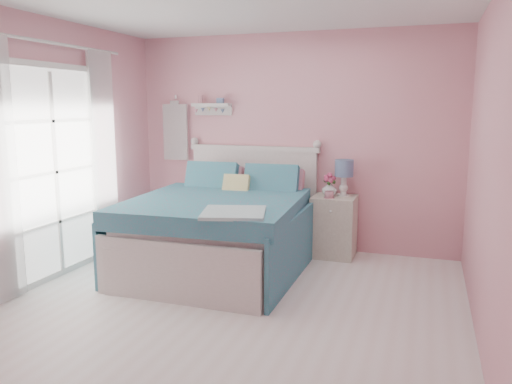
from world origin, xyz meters
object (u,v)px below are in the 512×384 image
Objects in this scene: nightstand at (334,226)px; teacup at (329,195)px; table_lamp at (344,171)px; bed at (222,230)px; vase at (329,189)px.

nightstand is 6.99× the size of teacup.
teacup is at bearing -107.66° from nightstand.
teacup is at bearing -125.74° from table_lamp.
nightstand is at bearing 33.99° from bed.
bed is at bearing -145.92° from teacup.
table_lamp reaches higher than nightstand.
teacup is (-0.13, -0.18, -0.25)m from table_lamp.
nightstand is 0.44m from vase.
bed is 21.70× the size of teacup.
bed reaches higher than table_lamp.
bed is 1.34m from nightstand.
vase is (1.00, 0.83, 0.38)m from bed.
table_lamp reaches higher than teacup.
table_lamp is at bearing 33.56° from bed.
teacup is (1.02, 0.69, 0.33)m from bed.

